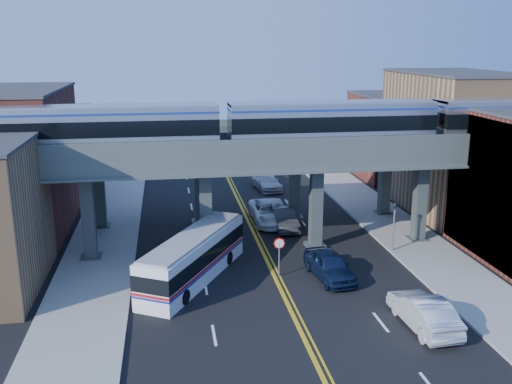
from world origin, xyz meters
TOP-DOWN VIEW (x-y plane):
  - ground at (0.00, 0.00)m, footprint 120.00×120.00m
  - sidewalk_west at (-11.50, 10.00)m, footprint 5.00×70.00m
  - sidewalk_east at (11.50, 10.00)m, footprint 5.00×70.00m
  - building_west_b at (-18.50, 16.00)m, footprint 8.00×14.00m
  - building_west_c at (-18.50, 29.00)m, footprint 8.00×10.00m
  - building_east_b at (18.50, 16.00)m, footprint 8.00×14.00m
  - building_east_c at (18.50, 29.00)m, footprint 8.00×10.00m
  - mural_panel at (14.55, 4.00)m, footprint 0.10×9.50m
  - elevated_viaduct_near at (0.00, 8.00)m, footprint 52.00×3.60m
  - elevated_viaduct_far at (0.00, 15.00)m, footprint 52.00×3.60m
  - transit_train at (4.95, 8.00)m, footprint 44.79×2.81m
  - stop_sign at (0.30, 3.00)m, footprint 0.76×0.09m
  - traffic_signal at (9.20, 6.00)m, footprint 0.15×0.18m
  - transit_bus at (-5.12, 3.43)m, footprint 7.41×10.67m
  - car_lane_a at (3.42, 2.22)m, footprint 2.65×5.33m
  - car_lane_b at (2.60, 12.54)m, footprint 1.75×4.87m
  - car_lane_c at (1.80, 14.30)m, footprint 2.99×6.45m
  - car_lane_d at (3.42, 25.36)m, footprint 2.85×5.65m
  - car_parked_curb at (6.50, -4.83)m, footprint 2.11×5.43m

SIDE VIEW (x-z plane):
  - ground at x=0.00m, z-range 0.00..0.00m
  - sidewalk_west at x=-11.50m, z-range 0.00..0.16m
  - sidewalk_east at x=11.50m, z-range 0.00..0.16m
  - car_lane_d at x=3.42m, z-range 0.00..1.57m
  - car_lane_b at x=2.60m, z-range 0.00..1.60m
  - car_lane_a at x=3.42m, z-range 0.00..1.74m
  - car_parked_curb at x=6.50m, z-range 0.00..1.76m
  - car_lane_c at x=1.80m, z-range 0.00..1.79m
  - transit_bus at x=-5.12m, z-range 0.04..2.84m
  - stop_sign at x=0.30m, z-range 0.44..3.07m
  - traffic_signal at x=9.20m, z-range 0.25..4.35m
  - building_west_c at x=-18.50m, z-range 0.00..8.00m
  - building_east_c at x=18.50m, z-range 0.00..9.00m
  - mural_panel at x=14.55m, z-range 0.00..9.50m
  - building_west_b at x=-18.50m, z-range 0.00..11.00m
  - building_east_b at x=18.50m, z-range 0.00..12.00m
  - elevated_viaduct_near at x=0.00m, z-range 2.77..10.17m
  - elevated_viaduct_far at x=0.00m, z-range 2.77..10.17m
  - transit_train at x=4.95m, z-range 7.54..10.80m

